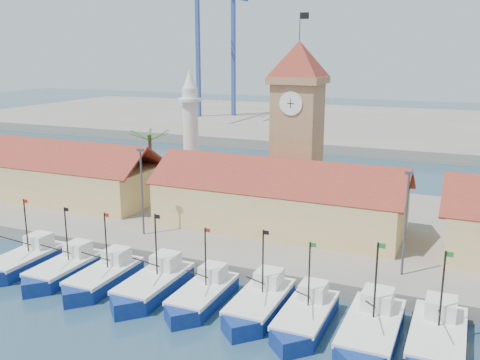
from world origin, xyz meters
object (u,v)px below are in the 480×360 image
at_px(clock_tower, 297,124).
at_px(minaret, 191,133).
at_px(boat_0, 23,262).
at_px(boat_5, 259,305).

distance_m(clock_tower, minaret, 15.30).
bearing_deg(boat_0, boat_5, 1.69).
bearing_deg(clock_tower, minaret, 172.39).
relative_size(boat_0, clock_tower, 0.41).
distance_m(boat_5, clock_tower, 25.74).
height_order(boat_5, minaret, minaret).
distance_m(boat_0, boat_5, 23.64).
xyz_separation_m(boat_5, minaret, (-19.34, 24.76, 9.00)).
bearing_deg(boat_5, minaret, 128.00).
relative_size(boat_0, minaret, 0.57).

